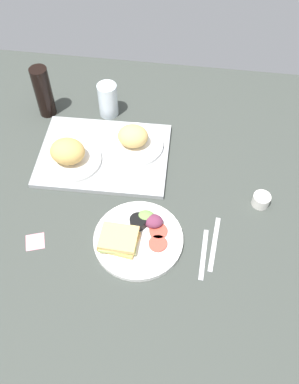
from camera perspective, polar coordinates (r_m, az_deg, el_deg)
name	(u,v)px	position (r cm, az deg, el deg)	size (l,w,h in cm)	color
ground_plane	(142,209)	(137.17, -1.00, -2.28)	(190.00, 150.00, 3.00)	#383D38
serving_tray	(104,155)	(149.41, -6.20, 5.04)	(45.00, 33.00, 1.60)	#9EA0A3
bread_plate_near	(69,154)	(145.20, -10.83, 5.02)	(20.10, 20.10, 9.46)	white
bread_plate_far	(133,140)	(148.22, -2.19, 7.07)	(20.77, 20.77, 8.66)	white
plate_with_salad	(136,236)	(127.83, -1.80, -6.02)	(27.27, 27.27, 5.40)	white
drinking_glass	(108,100)	(160.92, -5.66, 12.32)	(7.23, 7.23, 13.28)	silver
soda_bottle	(43,92)	(163.03, -14.21, 13.03)	(6.40, 6.40, 20.15)	black
espresso_cup	(261,200)	(139.53, 14.90, -1.06)	(5.60, 5.60, 4.00)	silver
fork	(204,254)	(127.56, 7.36, -8.33)	(17.00, 1.40, 0.50)	#B7B7BC
knife	(214,244)	(129.75, 8.79, -6.92)	(19.00, 1.40, 0.50)	#B7B7BC
sticky_note	(35,242)	(133.43, -15.26, -6.52)	(5.60, 5.60, 0.12)	pink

